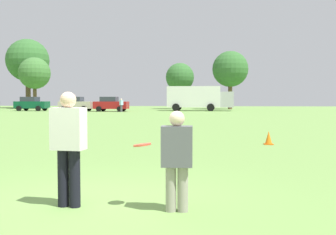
{
  "coord_description": "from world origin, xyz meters",
  "views": [
    {
      "loc": [
        1.8,
        -6.13,
        1.64
      ],
      "look_at": [
        0.93,
        2.71,
        1.22
      ],
      "focal_mm": 43.86,
      "sensor_mm": 36.0,
      "label": 1
    }
  ],
  "objects": [
    {
      "name": "parked_car_mid_right",
      "position": [
        -10.25,
        43.8,
        0.92
      ],
      "size": [
        4.25,
        2.31,
        1.82
      ],
      "color": "maroon",
      "rests_on": "ground"
    },
    {
      "name": "ground_plane",
      "position": [
        0.0,
        0.0,
        0.0
      ],
      "size": [
        157.73,
        157.73,
        0.0
      ],
      "primitive_type": "plane",
      "color": "#6B9347"
    },
    {
      "name": "traffic_cone",
      "position": [
        3.93,
        8.59,
        0.23
      ],
      "size": [
        0.32,
        0.32,
        0.48
      ],
      "color": "#D8590C",
      "rests_on": "ground"
    },
    {
      "name": "parked_car_center",
      "position": [
        -14.87,
        44.32,
        0.92
      ],
      "size": [
        4.25,
        2.31,
        1.82
      ],
      "color": "#B7AD99",
      "rests_on": "ground"
    },
    {
      "name": "tree_west_oak",
      "position": [
        -28.11,
        59.68,
        7.88
      ],
      "size": [
        7.05,
        7.05,
        11.46
      ],
      "color": "brown",
      "rests_on": "ground"
    },
    {
      "name": "frisbee",
      "position": [
        0.82,
        -0.12,
        0.94
      ],
      "size": [
        0.27,
        0.27,
        0.07
      ],
      "color": "#E54C33"
    },
    {
      "name": "parked_car_mid_left",
      "position": [
        -21.06,
        45.09,
        0.92
      ],
      "size": [
        4.25,
        2.31,
        1.82
      ],
      "color": "#0C4C2D",
      "rests_on": "ground"
    },
    {
      "name": "box_truck",
      "position": [
        0.56,
        47.31,
        1.75
      ],
      "size": [
        8.56,
        3.17,
        3.18
      ],
      "color": "white",
      "rests_on": "ground"
    },
    {
      "name": "tree_center_elm",
      "position": [
        -2.52,
        56.26,
        4.81
      ],
      "size": [
        4.3,
        4.3,
        6.99
      ],
      "color": "brown",
      "rests_on": "ground"
    },
    {
      "name": "player_defender",
      "position": [
        1.35,
        -0.29,
        0.81
      ],
      "size": [
        0.45,
        0.27,
        1.46
      ],
      "color": "gray",
      "rests_on": "ground"
    },
    {
      "name": "bystander_sideline_watcher",
      "position": [
        -8.53,
        42.0,
        0.9
      ],
      "size": [
        0.42,
        0.51,
        1.6
      ],
      "color": "#4C4C51",
      "rests_on": "ground"
    },
    {
      "name": "tree_west_maple",
      "position": [
        -25.12,
        55.47,
        5.5
      ],
      "size": [
        4.92,
        4.92,
        8.0
      ],
      "color": "brown",
      "rests_on": "ground"
    },
    {
      "name": "player_thrower",
      "position": [
        -0.29,
        -0.18,
        0.98
      ],
      "size": [
        0.51,
        0.33,
        1.74
      ],
      "color": "black",
      "rests_on": "ground"
    },
    {
      "name": "tree_east_birch",
      "position": [
        5.03,
        55.41,
        5.93
      ],
      "size": [
        5.31,
        5.31,
        8.62
      ],
      "color": "brown",
      "rests_on": "ground"
    }
  ]
}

